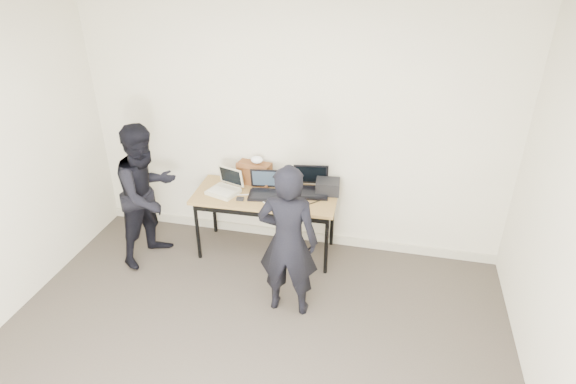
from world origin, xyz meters
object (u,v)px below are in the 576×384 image
(person_typist, at_px, (288,242))
(laptop_center, at_px, (265,189))
(person_observer, at_px, (147,194))
(leather_satchel, at_px, (254,173))
(laptop_beige, at_px, (225,188))
(desk, at_px, (265,200))
(equipment_box, at_px, (328,187))
(laptop_right, at_px, (310,186))

(person_typist, bearing_deg, laptop_center, -62.88)
(laptop_center, height_order, person_observer, person_observer)
(leather_satchel, height_order, person_observer, person_observer)
(laptop_beige, height_order, person_typist, person_typist)
(laptop_center, relative_size, leather_satchel, 0.95)
(laptop_center, height_order, leather_satchel, leather_satchel)
(desk, distance_m, laptop_beige, 0.44)
(laptop_beige, relative_size, laptop_center, 1.05)
(laptop_center, bearing_deg, desk, -67.27)
(leather_satchel, distance_m, equipment_box, 0.81)
(desk, distance_m, person_typist, 0.94)
(person_observer, bearing_deg, desk, -53.85)
(laptop_beige, height_order, person_observer, person_observer)
(equipment_box, height_order, person_typist, person_typist)
(desk, distance_m, laptop_right, 0.50)
(laptop_beige, relative_size, equipment_box, 1.54)
(person_typist, bearing_deg, laptop_right, -91.31)
(person_observer, bearing_deg, laptop_right, -52.17)
(person_typist, height_order, person_observer, person_observer)
(equipment_box, bearing_deg, person_typist, -100.77)
(equipment_box, xyz_separation_m, person_observer, (-1.80, -0.52, -0.03))
(laptop_center, height_order, equipment_box, laptop_center)
(laptop_right, bearing_deg, laptop_beige, -175.53)
(equipment_box, relative_size, person_observer, 0.16)
(laptop_beige, distance_m, person_typist, 1.18)
(desk, distance_m, person_observer, 1.22)
(laptop_beige, height_order, laptop_center, laptop_center)
(equipment_box, xyz_separation_m, person_typist, (-0.19, -1.02, -0.05))
(equipment_box, bearing_deg, leather_satchel, 177.48)
(laptop_beige, bearing_deg, desk, 22.81)
(laptop_beige, xyz_separation_m, laptop_center, (0.42, 0.05, 0.01))
(laptop_beige, bearing_deg, person_observer, -139.90)
(leather_satchel, xyz_separation_m, person_observer, (-0.99, -0.56, -0.09))
(laptop_beige, height_order, equipment_box, laptop_beige)
(laptop_right, xyz_separation_m, person_typist, (-0.01, -1.01, -0.04))
(person_typist, relative_size, person_observer, 0.98)
(equipment_box, bearing_deg, person_observer, -163.84)
(laptop_beige, relative_size, leather_satchel, 1.00)
(desk, xyz_separation_m, laptop_right, (0.45, 0.18, 0.12))
(laptop_right, xyz_separation_m, equipment_box, (0.18, 0.01, 0.01))
(desk, relative_size, laptop_right, 3.61)
(laptop_right, bearing_deg, desk, -167.41)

